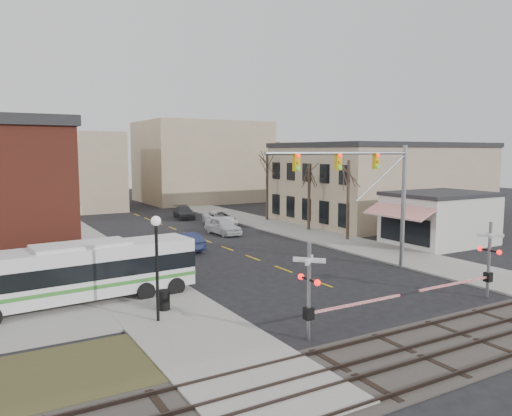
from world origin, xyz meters
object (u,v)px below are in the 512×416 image
(rr_crossing_west, at_px, (317,291))
(pedestrian_far, at_px, (120,272))
(trash_bin, at_px, (164,300))
(rr_crossing_east, at_px, (484,261))
(car_c, at_px, (220,218))
(car_b, at_px, (185,241))
(street_lamp, at_px, (157,247))
(car_a, at_px, (223,226))
(transit_bus, at_px, (82,272))
(car_d, at_px, (184,212))
(traffic_signal_mast, at_px, (371,181))
(pedestrian_near, at_px, (144,280))

(rr_crossing_west, distance_m, pedestrian_far, 12.14)
(rr_crossing_west, relative_size, trash_bin, 6.00)
(rr_crossing_east, xyz_separation_m, car_c, (-0.36, 30.07, -1.24))
(trash_bin, relative_size, pedestrian_far, 0.51)
(car_b, xyz_separation_m, car_c, (8.09, 10.40, 0.03))
(street_lamp, height_order, trash_bin, street_lamp)
(rr_crossing_east, distance_m, car_b, 21.44)
(car_a, bearing_deg, street_lamp, -126.80)
(transit_bus, distance_m, rr_crossing_east, 20.42)
(transit_bus, distance_m, car_b, 14.06)
(trash_bin, height_order, car_d, car_d)
(street_lamp, distance_m, trash_bin, 3.25)
(car_d, height_order, pedestrian_far, pedestrian_far)
(pedestrian_far, bearing_deg, car_b, -8.61)
(trash_bin, distance_m, car_c, 27.97)
(transit_bus, relative_size, car_d, 2.47)
(trash_bin, bearing_deg, pedestrian_far, 99.76)
(rr_crossing_west, xyz_separation_m, car_a, (8.12, 24.94, -1.20))
(trash_bin, bearing_deg, car_d, 66.37)
(car_c, relative_size, car_d, 1.13)
(transit_bus, xyz_separation_m, pedestrian_far, (2.27, 1.45, -0.62))
(transit_bus, xyz_separation_m, car_c, (17.73, 20.60, -0.93))
(traffic_signal_mast, bearing_deg, trash_bin, -175.89)
(traffic_signal_mast, xyz_separation_m, car_b, (-7.32, 12.42, -5.07))
(street_lamp, bearing_deg, car_c, 58.55)
(car_d, bearing_deg, traffic_signal_mast, -78.16)
(pedestrian_far, bearing_deg, car_d, 2.83)
(rr_crossing_west, height_order, car_d, rr_crossing_west)
(street_lamp, height_order, car_d, street_lamp)
(rr_crossing_east, height_order, street_lamp, street_lamp)
(transit_bus, bearing_deg, trash_bin, -46.29)
(car_b, distance_m, pedestrian_near, 12.72)
(rr_crossing_west, height_order, rr_crossing_east, same)
(car_a, bearing_deg, car_b, -141.80)
(trash_bin, relative_size, pedestrian_near, 0.53)
(car_c, height_order, pedestrian_far, pedestrian_far)
(traffic_signal_mast, bearing_deg, street_lamp, -170.83)
(rr_crossing_west, height_order, pedestrian_far, rr_crossing_west)
(rr_crossing_west, bearing_deg, car_b, 83.44)
(rr_crossing_east, distance_m, car_c, 30.09)
(car_b, height_order, pedestrian_near, pedestrian_near)
(transit_bus, distance_m, traffic_signal_mast, 17.59)
(street_lamp, distance_m, car_d, 35.45)
(rr_crossing_east, relative_size, car_b, 1.31)
(rr_crossing_east, xyz_separation_m, car_a, (-2.61, 24.87, -1.20))
(pedestrian_far, bearing_deg, trash_bin, -138.79)
(street_lamp, height_order, car_a, street_lamp)
(rr_crossing_west, height_order, car_b, rr_crossing_west)
(rr_crossing_east, relative_size, pedestrian_far, 3.04)
(pedestrian_near, height_order, pedestrian_far, pedestrian_far)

